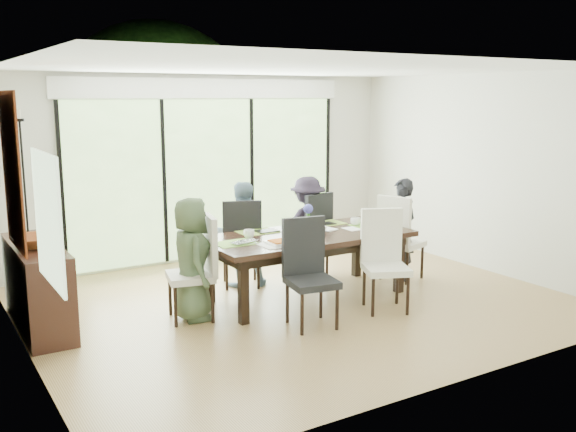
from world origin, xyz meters
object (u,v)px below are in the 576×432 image
chair_left_end (190,268)px  chair_near_left (312,274)px  laptop (248,243)px  cup_c (356,222)px  bowl (36,241)px  person_left_end (192,259)px  cup_b (322,230)px  table_top (307,236)px  chair_far_left (241,242)px  vase (308,228)px  person_far_left (241,234)px  chair_far_right (307,233)px  person_far_right (308,226)px  chair_right_end (402,237)px  cup_a (249,234)px  chair_near_right (386,261)px  person_right_end (401,230)px  sideboard (38,286)px

chair_left_end → chair_near_left: same height
chair_near_left → laptop: chair_near_left is taller
cup_c → bowl: bearing=174.0°
person_left_end → cup_b: person_left_end is taller
table_top → cup_b: cup_b is taller
laptop → cup_c: size_ratio=2.66×
chair_far_left → bowl: 2.56m
vase → cup_b: bearing=-56.3°
cup_b → bowl: size_ratio=0.22×
chair_near_left → person_far_left: person_far_left is taller
chair_left_end → chair_far_right: 2.22m
chair_left_end → person_far_right: 2.21m
person_far_left → laptop: 1.02m
chair_far_left → person_far_left: 0.10m
person_far_right → cup_c: bearing=116.5°
cup_b → chair_far_right: bearing=67.2°
cup_b → chair_right_end: bearing=4.2°
chair_left_end → cup_b: 1.67m
person_far_right → chair_left_end: bearing=29.7°
table_top → chair_far_left: 0.98m
cup_a → chair_far_left: bearing=70.3°
chair_right_end → person_left_end: bearing=71.8°
person_left_end → cup_b: (1.63, -0.10, 0.16)m
chair_near_left → chair_near_right: bearing=9.2°
chair_far_right → person_far_right: person_far_right is taller
table_top → cup_c: cup_c is taller
vase → chair_near_left: bearing=-120.9°
person_far_left → cup_a: 0.74m
person_left_end → cup_c: 2.29m
vase → cup_b: vase is taller
cup_a → cup_c: same height
laptop → bowl: bowl is taller
vase → bowl: bearing=171.6°
cup_b → chair_left_end: bearing=176.5°
person_left_end → laptop: (0.63, -0.10, 0.12)m
table_top → chair_far_right: chair_far_right is taller
chair_left_end → person_left_end: bearing=103.0°
person_left_end → table_top: bearing=-80.2°
chair_far_right → vase: bearing=45.6°
person_right_end → laptop: 2.34m
sideboard → chair_near_right: bearing=-23.0°
chair_right_end → cup_a: size_ratio=8.87×
person_left_end → vase: (1.53, 0.05, 0.17)m
chair_left_end → cup_c: (2.30, 0.10, 0.26)m
chair_near_left → vase: bearing=68.3°
cup_b → cup_c: size_ratio=0.81×
chair_near_right → person_far_right: person_far_right is taller
chair_near_left → sideboard: size_ratio=0.72×
chair_right_end → cup_a: chair_right_end is taller
person_right_end → cup_c: size_ratio=10.40×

